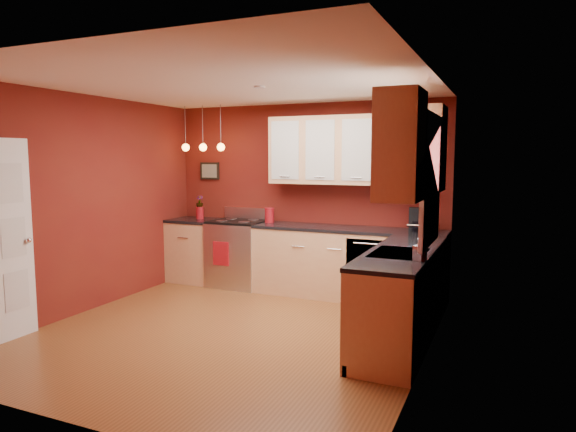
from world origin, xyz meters
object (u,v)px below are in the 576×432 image
at_px(gas_range, 238,253).
at_px(sink, 399,255).
at_px(soap_pump, 420,249).
at_px(red_canister, 269,215).
at_px(coffee_maker, 417,221).

distance_m(gas_range, sink, 3.05).
distance_m(gas_range, soap_pump, 3.45).
height_order(red_canister, soap_pump, soap_pump).
bearing_deg(soap_pump, red_canister, 141.48).
bearing_deg(red_canister, sink, -36.26).
relative_size(gas_range, red_canister, 5.34).
bearing_deg(coffee_maker, gas_range, 170.10).
bearing_deg(coffee_maker, soap_pump, -89.76).
xyz_separation_m(coffee_maker, soap_pump, (0.33, -1.84, -0.03)).
bearing_deg(gas_range, soap_pump, -32.55).
bearing_deg(soap_pump, gas_range, 147.45).
distance_m(sink, red_canister, 2.67).
bearing_deg(sink, red_canister, 143.74).
bearing_deg(red_canister, soap_pump, -38.52).
xyz_separation_m(sink, coffee_maker, (-0.09, 1.51, 0.16)).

